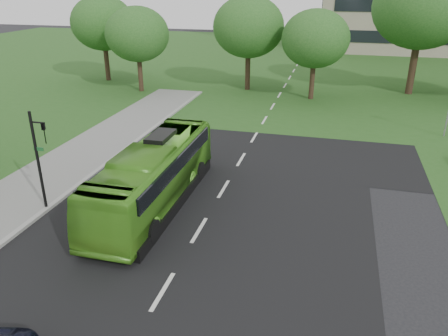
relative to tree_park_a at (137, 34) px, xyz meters
name	(u,v)px	position (x,y,z in m)	size (l,w,h in m)	color
ground	(183,258)	(12.71, -24.36, -5.11)	(160.00, 160.00, 0.00)	black
street_surfaces	(270,104)	(12.34, -1.61, -5.08)	(120.00, 120.00, 0.15)	black
tree_park_a	(137,34)	(0.00, 0.00, 0.00)	(5.67, 5.67, 7.53)	black
tree_park_b	(249,27)	(9.45, 3.10, 0.56)	(6.41, 6.41, 8.41)	black
tree_park_c	(315,39)	(15.55, 0.98, -0.04)	(5.63, 5.63, 7.47)	black
tree_park_d	(423,7)	(24.04, 5.12, 2.35)	(8.34, 8.34, 11.02)	black
tree_park_f	(103,23)	(-5.37, 3.66, 0.54)	(6.22, 6.22, 8.31)	black
bus	(154,175)	(10.05, -20.56, -3.69)	(2.39, 10.20, 2.84)	#57AE29
traffic_light	(40,154)	(5.66, -22.36, -2.43)	(0.74, 0.22, 4.56)	black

